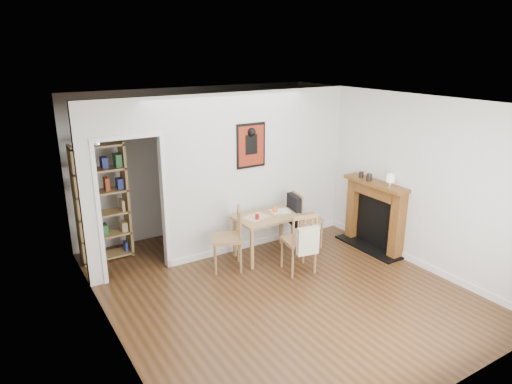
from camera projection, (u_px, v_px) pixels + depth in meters
ground at (276, 286)px, 6.49m from camera, size 5.20×5.20×0.00m
room_shell at (235, 176)px, 7.23m from camera, size 5.20×5.20×5.20m
dining_table at (267, 221)px, 7.25m from camera, size 1.01×0.65×0.69m
chair_left at (227, 239)px, 6.87m from camera, size 0.64×0.64×0.97m
chair_right at (306, 218)px, 7.65m from camera, size 0.62×0.57×0.96m
chair_front at (299, 241)px, 6.78m from camera, size 0.56×0.61×0.96m
bookshelf at (102, 203)px, 7.09m from camera, size 0.79×0.32×1.88m
fireplace at (375, 213)px, 7.59m from camera, size 0.45×1.25×1.16m
red_glass at (257, 217)px, 7.07m from camera, size 0.06×0.06×0.08m
orange_fruit at (275, 210)px, 7.35m from camera, size 0.09×0.09×0.09m
placemat at (256, 217)px, 7.17m from camera, size 0.45×0.38×0.00m
notebook at (280, 211)px, 7.41m from camera, size 0.36×0.30×0.02m
mantel_lamp at (390, 179)px, 7.12m from camera, size 0.13×0.13×0.20m
ceramic_jar_a at (369, 177)px, 7.44m from camera, size 0.09×0.09×0.11m
ceramic_jar_b at (361, 174)px, 7.63m from camera, size 0.08×0.08×0.10m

